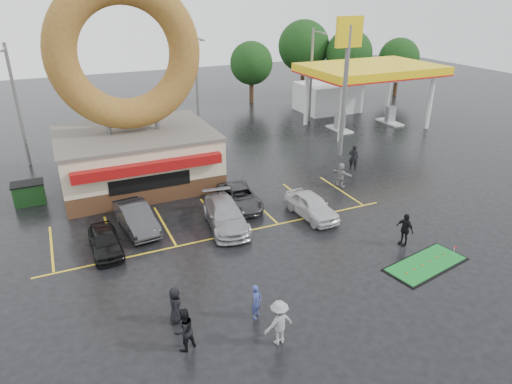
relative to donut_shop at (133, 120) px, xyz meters
name	(u,v)px	position (x,y,z in m)	size (l,w,h in m)	color
ground	(255,266)	(3.00, -12.97, -4.46)	(120.00, 120.00, 0.00)	black
donut_shop	(133,120)	(0.00, 0.00, 0.00)	(10.20, 8.70, 13.50)	#472B19
gas_station	(351,83)	(23.00, 7.97, -0.77)	(12.30, 13.65, 5.90)	silver
shell_sign	(347,62)	(16.00, -0.97, 2.91)	(2.20, 0.36, 10.60)	slate
streetlight_left	(17,103)	(-7.00, 6.95, 0.32)	(0.40, 2.21, 9.00)	slate
streetlight_mid	(197,85)	(7.00, 7.95, 0.32)	(0.40, 2.21, 9.00)	slate
streetlight_right	(312,74)	(19.00, 8.95, 0.32)	(0.40, 2.21, 9.00)	slate
tree_far_a	(349,54)	(29.00, 17.03, 0.72)	(5.60, 5.60, 8.00)	#332114
tree_far_b	(399,59)	(35.00, 15.03, 0.07)	(4.90, 4.90, 7.00)	#332114
tree_far_c	(304,46)	(25.00, 21.03, 1.37)	(6.30, 6.30, 9.00)	#332114
tree_far_d	(251,63)	(17.00, 19.03, 0.07)	(4.90, 4.90, 7.00)	#332114
car_black	(105,241)	(-3.42, -8.56, -3.85)	(1.46, 3.64, 1.24)	black
car_dgrey	(136,218)	(-1.50, -6.78, -3.74)	(1.53, 4.39, 1.45)	#2D2D2F
car_silver	(225,215)	(3.16, -8.53, -3.75)	(2.01, 4.93, 1.43)	#99999E
car_grey	(240,197)	(4.93, -6.41, -3.86)	(2.01, 4.36, 1.21)	#333335
car_white	(312,206)	(8.25, -9.47, -3.77)	(1.64, 4.08, 1.39)	silver
person_blue	(257,301)	(1.51, -16.41, -3.70)	(0.56, 0.37, 1.54)	navy
person_blackjkt	(184,330)	(-1.68, -16.96, -3.57)	(0.87, 0.67, 1.78)	black
person_hoodie	(279,323)	(1.67, -18.11, -3.52)	(1.22, 0.70, 1.88)	gray
person_bystander	(175,305)	(-1.57, -15.31, -3.66)	(0.78, 0.51, 1.61)	black
person_cameraman	(405,229)	(11.01, -14.29, -3.57)	(1.05, 0.44, 1.79)	black
person_walker_near	(341,175)	(12.41, -6.35, -3.64)	(1.53, 0.49, 1.65)	gray
person_walker_far	(353,157)	(15.01, -4.14, -3.50)	(0.70, 0.46, 1.92)	black
dumpster	(29,194)	(-6.96, -0.56, -3.81)	(1.80, 1.20, 1.30)	#194219
putting_green	(426,264)	(10.70, -16.33, -4.43)	(4.66, 2.68, 0.55)	black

